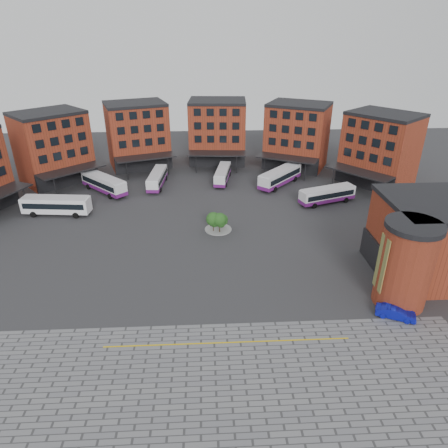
{
  "coord_description": "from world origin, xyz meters",
  "views": [
    {
      "loc": [
        0.03,
        -45.99,
        30.14
      ],
      "look_at": [
        2.65,
        6.04,
        4.0
      ],
      "focal_mm": 32.0,
      "sensor_mm": 36.0,
      "label": 1
    }
  ],
  "objects_px": {
    "bus_a": "(56,204)",
    "bus_b": "(104,183)",
    "tree_island": "(218,221)",
    "bus_f": "(327,195)",
    "bus_d": "(223,174)",
    "bus_c": "(157,178)",
    "bus_e": "(280,177)",
    "blue_car": "(396,313)"
  },
  "relations": [
    {
      "from": "bus_c",
      "to": "bus_d",
      "type": "relative_size",
      "value": 1.03
    },
    {
      "from": "tree_island",
      "to": "bus_d",
      "type": "xyz_separation_m",
      "value": [
        1.88,
        23.03,
        -0.33
      ]
    },
    {
      "from": "bus_b",
      "to": "blue_car",
      "type": "xyz_separation_m",
      "value": [
        41.53,
        -40.44,
        -1.1
      ]
    },
    {
      "from": "tree_island",
      "to": "bus_e",
      "type": "bearing_deg",
      "value": 55.84
    },
    {
      "from": "bus_e",
      "to": "blue_car",
      "type": "height_order",
      "value": "bus_e"
    },
    {
      "from": "bus_c",
      "to": "bus_d",
      "type": "distance_m",
      "value": 13.78
    },
    {
      "from": "bus_b",
      "to": "bus_d",
      "type": "bearing_deg",
      "value": -33.77
    },
    {
      "from": "bus_a",
      "to": "blue_car",
      "type": "bearing_deg",
      "value": -116.62
    },
    {
      "from": "bus_e",
      "to": "bus_f",
      "type": "xyz_separation_m",
      "value": [
        7.17,
        -9.7,
        -0.2
      ]
    },
    {
      "from": "tree_island",
      "to": "bus_f",
      "type": "height_order",
      "value": "tree_island"
    },
    {
      "from": "bus_d",
      "to": "bus_c",
      "type": "bearing_deg",
      "value": -161.17
    },
    {
      "from": "bus_b",
      "to": "bus_f",
      "type": "distance_m",
      "value": 43.53
    },
    {
      "from": "bus_a",
      "to": "bus_b",
      "type": "distance_m",
      "value": 11.9
    },
    {
      "from": "blue_car",
      "to": "tree_island",
      "type": "bearing_deg",
      "value": 64.93
    },
    {
      "from": "bus_a",
      "to": "bus_e",
      "type": "distance_m",
      "value": 43.49
    },
    {
      "from": "tree_island",
      "to": "bus_c",
      "type": "height_order",
      "value": "tree_island"
    },
    {
      "from": "tree_island",
      "to": "bus_d",
      "type": "relative_size",
      "value": 0.42
    },
    {
      "from": "bus_f",
      "to": "bus_c",
      "type": "bearing_deg",
      "value": -127.45
    },
    {
      "from": "bus_e",
      "to": "bus_f",
      "type": "bearing_deg",
      "value": -11.14
    },
    {
      "from": "bus_a",
      "to": "bus_b",
      "type": "xyz_separation_m",
      "value": [
        6.02,
        10.27,
        -0.14
      ]
    },
    {
      "from": "bus_d",
      "to": "bus_f",
      "type": "xyz_separation_m",
      "value": [
        18.97,
        -12.56,
        0.1
      ]
    },
    {
      "from": "bus_a",
      "to": "bus_c",
      "type": "relative_size",
      "value": 1.09
    },
    {
      "from": "bus_c",
      "to": "bus_d",
      "type": "bearing_deg",
      "value": 13.63
    },
    {
      "from": "bus_d",
      "to": "tree_island",
      "type": "bearing_deg",
      "value": -84.39
    },
    {
      "from": "bus_c",
      "to": "blue_car",
      "type": "height_order",
      "value": "bus_c"
    },
    {
      "from": "bus_e",
      "to": "blue_car",
      "type": "relative_size",
      "value": 2.51
    },
    {
      "from": "tree_island",
      "to": "bus_f",
      "type": "xyz_separation_m",
      "value": [
        20.85,
        10.46,
        -0.23
      ]
    },
    {
      "from": "bus_d",
      "to": "bus_f",
      "type": "distance_m",
      "value": 22.75
    },
    {
      "from": "bus_e",
      "to": "tree_island",
      "type": "bearing_deg",
      "value": -81.78
    },
    {
      "from": "bus_a",
      "to": "bus_f",
      "type": "height_order",
      "value": "bus_a"
    },
    {
      "from": "bus_e",
      "to": "bus_c",
      "type": "bearing_deg",
      "value": -139.46
    },
    {
      "from": "bus_b",
      "to": "blue_car",
      "type": "relative_size",
      "value": 2.39
    },
    {
      "from": "bus_e",
      "to": "blue_car",
      "type": "distance_m",
      "value": 42.93
    },
    {
      "from": "bus_b",
      "to": "bus_e",
      "type": "xyz_separation_m",
      "value": [
        35.69,
        2.07,
        0.05
      ]
    },
    {
      "from": "bus_b",
      "to": "blue_car",
      "type": "height_order",
      "value": "bus_b"
    },
    {
      "from": "bus_b",
      "to": "tree_island",
      "type": "bearing_deg",
      "value": -84.86
    },
    {
      "from": "bus_d",
      "to": "bus_f",
      "type": "height_order",
      "value": "bus_f"
    },
    {
      "from": "blue_car",
      "to": "bus_c",
      "type": "bearing_deg",
      "value": 59.62
    },
    {
      "from": "bus_f",
      "to": "blue_car",
      "type": "xyz_separation_m",
      "value": [
        -1.32,
        -32.82,
        -0.96
      ]
    },
    {
      "from": "bus_d",
      "to": "bus_f",
      "type": "relative_size",
      "value": 0.94
    },
    {
      "from": "bus_f",
      "to": "blue_car",
      "type": "relative_size",
      "value": 2.56
    },
    {
      "from": "bus_b",
      "to": "bus_e",
      "type": "relative_size",
      "value": 0.95
    }
  ]
}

